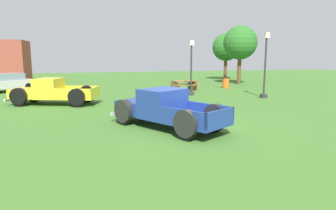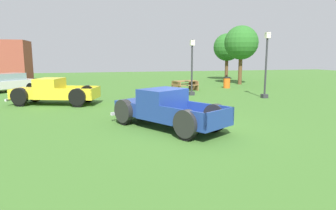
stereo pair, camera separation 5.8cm
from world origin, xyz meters
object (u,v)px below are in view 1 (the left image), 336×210
(oak_tree_west, at_px, (226,47))
(pickup_truck_foreground, at_px, (161,109))
(trash_can, at_px, (226,82))
(picnic_table, at_px, (184,84))
(lamp_post_far, at_px, (191,66))
(lamp_post_near, at_px, (265,64))
(sedan_distant_a, at_px, (5,82))
(pickup_truck_behind_left, at_px, (49,92))
(oak_tree_east, at_px, (240,43))

(oak_tree_west, bearing_deg, pickup_truck_foreground, -121.16)
(oak_tree_west, bearing_deg, trash_can, -114.82)
(picnic_table, bearing_deg, lamp_post_far, -98.49)
(lamp_post_far, distance_m, picnic_table, 3.34)
(lamp_post_near, distance_m, picnic_table, 6.82)
(sedan_distant_a, height_order, trash_can, sedan_distant_a)
(picnic_table, height_order, trash_can, trash_can)
(lamp_post_far, bearing_deg, sedan_distant_a, 157.82)
(pickup_truck_foreground, bearing_deg, lamp_post_far, 64.21)
(pickup_truck_foreground, distance_m, oak_tree_west, 23.85)
(pickup_truck_behind_left, xyz_separation_m, trash_can, (13.53, 5.43, -0.23))
(pickup_truck_behind_left, bearing_deg, oak_tree_east, 26.87)
(pickup_truck_behind_left, bearing_deg, picnic_table, 26.13)
(oak_tree_west, bearing_deg, lamp_post_far, -124.79)
(picnic_table, bearing_deg, sedan_distant_a, 169.92)
(picnic_table, distance_m, trash_can, 4.03)
(pickup_truck_behind_left, xyz_separation_m, oak_tree_west, (17.20, 13.38, 2.92))
(pickup_truck_foreground, height_order, oak_tree_west, oak_tree_west)
(lamp_post_near, xyz_separation_m, picnic_table, (-3.75, 5.43, -1.75))
(pickup_truck_foreground, bearing_deg, trash_can, 55.15)
(lamp_post_near, relative_size, lamp_post_far, 1.11)
(oak_tree_west, bearing_deg, lamp_post_near, -105.39)
(pickup_truck_behind_left, xyz_separation_m, sedan_distant_a, (-3.98, 7.10, 0.03))
(sedan_distant_a, distance_m, lamp_post_near, 19.04)
(picnic_table, bearing_deg, oak_tree_west, 48.68)
(pickup_truck_foreground, relative_size, trash_can, 5.34)
(pickup_truck_behind_left, height_order, oak_tree_east, oak_tree_east)
(pickup_truck_foreground, bearing_deg, picnic_table, 68.27)
(lamp_post_far, xyz_separation_m, oak_tree_east, (7.06, 6.45, 1.89))
(oak_tree_east, bearing_deg, pickup_truck_behind_left, -153.13)
(lamp_post_near, height_order, trash_can, lamp_post_near)
(pickup_truck_behind_left, bearing_deg, lamp_post_near, -3.16)
(sedan_distant_a, bearing_deg, lamp_post_near, -24.38)
(lamp_post_far, height_order, trash_can, lamp_post_far)
(pickup_truck_foreground, distance_m, picnic_table, 12.46)
(pickup_truck_behind_left, height_order, trash_can, pickup_truck_behind_left)
(pickup_truck_foreground, bearing_deg, lamp_post_near, 36.30)
(pickup_truck_behind_left, bearing_deg, oak_tree_west, 37.87)
(pickup_truck_foreground, distance_m, lamp_post_near, 10.49)
(picnic_table, bearing_deg, trash_can, 10.58)
(picnic_table, relative_size, oak_tree_west, 0.40)
(sedan_distant_a, height_order, picnic_table, sedan_distant_a)
(oak_tree_east, bearing_deg, trash_can, -133.86)
(sedan_distant_a, height_order, lamp_post_near, lamp_post_near)
(trash_can, bearing_deg, picnic_table, -169.42)
(sedan_distant_a, relative_size, picnic_table, 2.01)
(pickup_truck_foreground, bearing_deg, pickup_truck_behind_left, 125.77)
(lamp_post_near, distance_m, oak_tree_east, 9.54)
(lamp_post_far, height_order, oak_tree_east, oak_tree_east)
(lamp_post_near, relative_size, oak_tree_west, 0.83)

